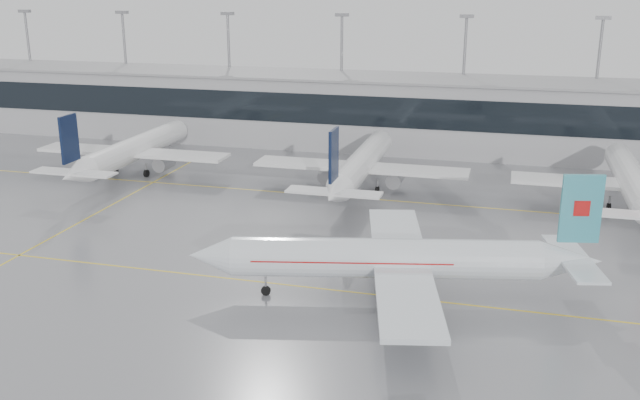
# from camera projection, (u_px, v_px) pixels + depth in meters

# --- Properties ---
(ground) EXTENTS (320.00, 320.00, 0.00)m
(ground) POSITION_uv_depth(u_px,v_px,m) (288.00, 285.00, 68.41)
(ground) COLOR gray
(ground) RESTS_ON ground
(taxi_line_main) EXTENTS (120.00, 0.25, 0.01)m
(taxi_line_main) POSITION_uv_depth(u_px,v_px,m) (288.00, 285.00, 68.41)
(taxi_line_main) COLOR yellow
(taxi_line_main) RESTS_ON ground
(taxi_line_north) EXTENTS (120.00, 0.25, 0.01)m
(taxi_line_north) POSITION_uv_depth(u_px,v_px,m) (355.00, 198.00, 96.11)
(taxi_line_north) COLOR yellow
(taxi_line_north) RESTS_ON ground
(taxi_line_cross) EXTENTS (0.25, 60.00, 0.01)m
(taxi_line_cross) POSITION_uv_depth(u_px,v_px,m) (97.00, 213.00, 89.72)
(taxi_line_cross) COLOR yellow
(taxi_line_cross) RESTS_ON ground
(terminal) EXTENTS (180.00, 15.00, 12.00)m
(terminal) POSITION_uv_depth(u_px,v_px,m) (395.00, 114.00, 123.91)
(terminal) COLOR #9E9EA2
(terminal) RESTS_ON ground
(terminal_glass) EXTENTS (180.00, 0.20, 5.00)m
(terminal_glass) POSITION_uv_depth(u_px,v_px,m) (387.00, 112.00, 116.50)
(terminal_glass) COLOR black
(terminal_glass) RESTS_ON ground
(terminal_roof) EXTENTS (182.00, 16.00, 0.40)m
(terminal_roof) POSITION_uv_depth(u_px,v_px,m) (396.00, 78.00, 122.10)
(terminal_roof) COLOR gray
(terminal_roof) RESTS_ON ground
(light_masts) EXTENTS (156.40, 1.00, 22.60)m
(light_masts) POSITION_uv_depth(u_px,v_px,m) (401.00, 67.00, 127.30)
(light_masts) COLOR gray
(light_masts) RESTS_ON ground
(air_canada_jet) EXTENTS (37.29, 30.48, 11.91)m
(air_canada_jet) POSITION_uv_depth(u_px,v_px,m) (399.00, 259.00, 64.60)
(air_canada_jet) COLOR white
(air_canada_jet) RESTS_ON ground
(parked_jet_b) EXTENTS (29.64, 36.96, 11.72)m
(parked_jet_b) POSITION_uv_depth(u_px,v_px,m) (133.00, 150.00, 107.14)
(parked_jet_b) COLOR white
(parked_jet_b) RESTS_ON ground
(parked_jet_c) EXTENTS (29.64, 36.96, 11.72)m
(parked_jet_c) POSITION_uv_depth(u_px,v_px,m) (361.00, 165.00, 98.44)
(parked_jet_c) COLOR white
(parked_jet_c) RESTS_ON ground
(parked_jet_d) EXTENTS (29.64, 36.96, 11.72)m
(parked_jet_d) POSITION_uv_depth(u_px,v_px,m) (633.00, 182.00, 89.73)
(parked_jet_d) COLOR white
(parked_jet_d) RESTS_ON ground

